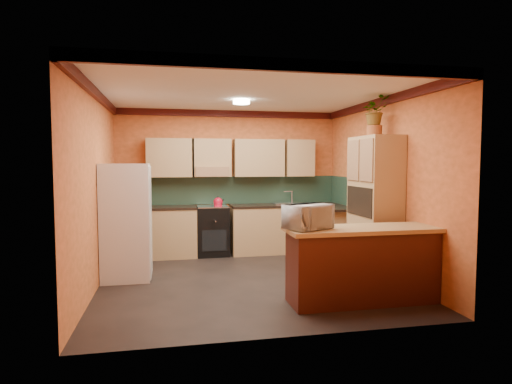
% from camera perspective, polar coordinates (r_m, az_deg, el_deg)
% --- Properties ---
extents(room_shell, '(4.24, 4.24, 2.72)m').
position_cam_1_polar(room_shell, '(6.45, -1.29, 7.26)').
color(room_shell, black).
rests_on(room_shell, ground).
extents(base_cabinets_back, '(3.65, 0.60, 0.88)m').
position_cam_1_polar(base_cabinets_back, '(8.08, -1.38, -5.12)').
color(base_cabinets_back, tan).
rests_on(base_cabinets_back, ground).
extents(countertop_back, '(3.65, 0.62, 0.04)m').
position_cam_1_polar(countertop_back, '(8.02, -1.39, -1.88)').
color(countertop_back, black).
rests_on(countertop_back, base_cabinets_back).
extents(stove, '(0.58, 0.58, 0.91)m').
position_cam_1_polar(stove, '(8.00, -5.82, -5.14)').
color(stove, black).
rests_on(stove, ground).
extents(kettle, '(0.21, 0.21, 0.18)m').
position_cam_1_polar(kettle, '(7.89, -5.08, -1.26)').
color(kettle, '#B10B23').
rests_on(kettle, stove).
extents(sink, '(0.48, 0.40, 0.03)m').
position_cam_1_polar(sink, '(8.19, 3.96, -1.52)').
color(sink, silver).
rests_on(sink, countertop_back).
extents(base_cabinets_right, '(0.60, 0.80, 0.88)m').
position_cam_1_polar(base_cabinets_right, '(7.82, 10.66, -5.50)').
color(base_cabinets_right, tan).
rests_on(base_cabinets_right, ground).
extents(countertop_right, '(0.62, 0.80, 0.04)m').
position_cam_1_polar(countertop_right, '(7.76, 10.70, -2.15)').
color(countertop_right, black).
rests_on(countertop_right, base_cabinets_right).
extents(fridge, '(0.68, 0.66, 1.70)m').
position_cam_1_polar(fridge, '(6.56, -16.93, -3.81)').
color(fridge, silver).
rests_on(fridge, ground).
extents(pantry, '(0.48, 0.90, 2.10)m').
position_cam_1_polar(pantry, '(6.56, 15.51, -2.02)').
color(pantry, tan).
rests_on(pantry, ground).
extents(fern_pot, '(0.22, 0.22, 0.16)m').
position_cam_1_polar(fern_pot, '(6.59, 15.50, 7.85)').
color(fern_pot, '#984A24').
rests_on(fern_pot, pantry).
extents(fern, '(0.45, 0.41, 0.43)m').
position_cam_1_polar(fern, '(6.61, 15.55, 10.38)').
color(fern, tan).
rests_on(fern, fern_pot).
extents(breakfast_bar, '(1.80, 0.55, 0.88)m').
position_cam_1_polar(breakfast_bar, '(5.48, 13.97, -9.65)').
color(breakfast_bar, '#451D10').
rests_on(breakfast_bar, ground).
extents(bar_top, '(1.90, 0.65, 0.05)m').
position_cam_1_polar(bar_top, '(5.39, 14.05, -4.84)').
color(bar_top, tan).
rests_on(bar_top, breakfast_bar).
extents(microwave, '(0.63, 0.55, 0.29)m').
position_cam_1_polar(microwave, '(5.10, 6.94, -3.29)').
color(microwave, silver).
rests_on(microwave, bar_top).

